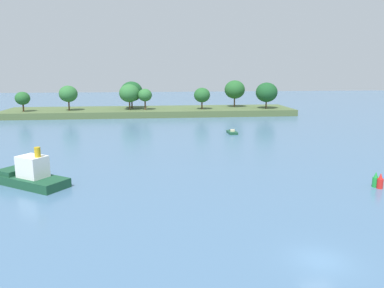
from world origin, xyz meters
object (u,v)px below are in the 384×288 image
tugboat (31,175)px  small_motorboat (232,132)px  channel_buoy_red (380,182)px  channel_buoy_green (375,180)px

tugboat → small_motorboat: bearing=45.9°
small_motorboat → channel_buoy_red: bearing=-76.5°
small_motorboat → tugboat: 46.31m
tugboat → channel_buoy_red: size_ratio=5.16×
channel_buoy_red → channel_buoy_green: same height
small_motorboat → channel_buoy_red: channel_buoy_red is taller
tugboat → channel_buoy_red: (41.60, -5.87, -0.43)m
small_motorboat → channel_buoy_green: channel_buoy_green is taller
channel_buoy_red → channel_buoy_green: size_ratio=1.00×
tugboat → channel_buoy_red: 42.02m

